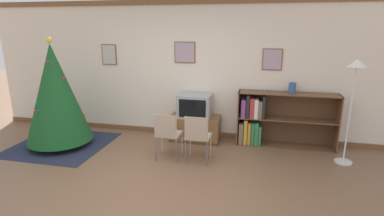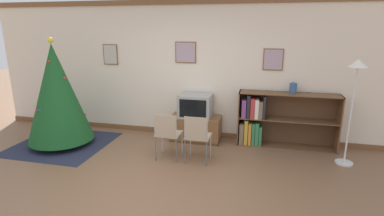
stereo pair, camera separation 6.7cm
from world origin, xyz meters
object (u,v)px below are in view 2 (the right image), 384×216
object	(u,v)px
vase	(293,88)
standing_lamp	(355,85)
christmas_tree	(57,93)
folding_chair_left	(167,133)
television	(195,106)
tv_console	(195,128)
folding_chair_right	(197,136)
bookshelf	(268,120)

from	to	relation	value
vase	standing_lamp	size ratio (longest dim) A/B	0.11
christmas_tree	vase	xyz separation A→B (m)	(4.23, 0.93, 0.12)
folding_chair_left	standing_lamp	world-z (taller)	standing_lamp
vase	television	bearing A→B (deg)	-176.45
tv_console	folding_chair_right	xyz separation A→B (m)	(0.26, -0.99, 0.23)
television	bookshelf	world-z (taller)	bookshelf
folding_chair_left	standing_lamp	xyz separation A→B (m)	(2.89, 0.53, 0.85)
tv_console	standing_lamp	world-z (taller)	standing_lamp
television	folding_chair_left	bearing A→B (deg)	-104.47
christmas_tree	folding_chair_right	size ratio (longest dim) A/B	2.44
christmas_tree	vase	bearing A→B (deg)	12.36
bookshelf	vase	bearing A→B (deg)	3.66
folding_chair_right	bookshelf	distance (m)	1.56
folding_chair_left	vase	world-z (taller)	vase
christmas_tree	bookshelf	size ratio (longest dim) A/B	1.12
television	vase	distance (m)	1.83
christmas_tree	vase	world-z (taller)	christmas_tree
christmas_tree	bookshelf	xyz separation A→B (m)	(3.83, 0.90, -0.51)
christmas_tree	folding_chair_left	xyz separation A→B (m)	(2.19, -0.18, -0.53)
television	bookshelf	xyz separation A→B (m)	(1.39, 0.09, -0.21)
christmas_tree	television	xyz separation A→B (m)	(2.44, 0.82, -0.29)
folding_chair_left	folding_chair_right	distance (m)	0.51
standing_lamp	television	bearing A→B (deg)	170.15
bookshelf	tv_console	bearing A→B (deg)	-176.59
christmas_tree	bookshelf	world-z (taller)	christmas_tree
television	folding_chair_left	xyz separation A→B (m)	(-0.26, -0.99, -0.24)
tv_console	folding_chair_left	world-z (taller)	folding_chair_left
tv_console	standing_lamp	xyz separation A→B (m)	(2.64, -0.46, 1.07)
bookshelf	standing_lamp	size ratio (longest dim) A/B	1.04
folding_chair_left	standing_lamp	distance (m)	3.06
television	folding_chair_right	bearing A→B (deg)	-75.53
christmas_tree	folding_chair_left	bearing A→B (deg)	-4.61
bookshelf	folding_chair_right	bearing A→B (deg)	-136.36
television	vase	world-z (taller)	vase
folding_chair_left	vase	xyz separation A→B (m)	(2.04, 1.10, 0.65)
christmas_tree	folding_chair_left	size ratio (longest dim) A/B	2.44
tv_console	vase	bearing A→B (deg)	3.47
television	bookshelf	size ratio (longest dim) A/B	0.35
television	folding_chair_right	distance (m)	1.05
folding_chair_left	television	bearing A→B (deg)	75.53
tv_console	bookshelf	size ratio (longest dim) A/B	0.55
standing_lamp	folding_chair_right	bearing A→B (deg)	-167.36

